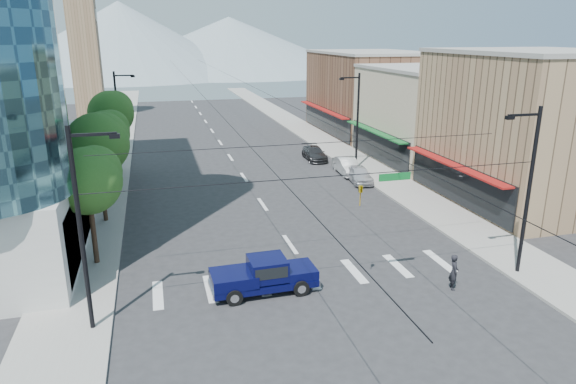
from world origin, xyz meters
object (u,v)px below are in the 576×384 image
at_px(parked_car_near, 359,174).
at_px(parked_car_far, 314,153).
at_px(parked_car_mid, 347,166).
at_px(pedestrian, 454,272).
at_px(pickup_truck, 263,275).

bearing_deg(parked_car_near, parked_car_far, 103.55).
xyz_separation_m(parked_car_near, parked_car_mid, (0.00, 2.87, 0.03)).
height_order(parked_car_near, parked_car_mid, parked_car_mid).
xyz_separation_m(pedestrian, parked_car_far, (1.72, 28.40, -0.26)).
bearing_deg(parked_car_far, pickup_truck, -110.40).
distance_m(pedestrian, parked_car_near, 19.65).
xyz_separation_m(pedestrian, parked_car_near, (2.93, 19.43, -0.21)).
xyz_separation_m(parked_car_mid, parked_car_far, (-1.21, 6.11, -0.08)).
bearing_deg(parked_car_mid, pickup_truck, -118.47).
height_order(pickup_truck, pedestrian, pedestrian).
relative_size(pickup_truck, pedestrian, 2.89).
distance_m(parked_car_near, parked_car_mid, 2.87).
bearing_deg(parked_car_near, pedestrian, -92.70).
bearing_deg(parked_car_far, pedestrian, -91.04).
xyz_separation_m(pickup_truck, parked_car_far, (11.06, 26.27, -0.27)).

